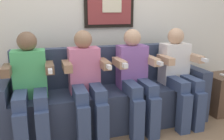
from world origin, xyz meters
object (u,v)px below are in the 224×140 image
(person_left_center, at_px, (86,81))
(couch, at_px, (108,99))
(side_table_right, at_px, (221,93))
(person_right_center, at_px, (136,76))
(person_leftmost, at_px, (30,85))
(person_rightmost, at_px, (179,73))

(person_left_center, bearing_deg, couch, 31.61)
(person_left_center, distance_m, side_table_right, 1.83)
(person_right_center, bearing_deg, person_left_center, 179.95)
(couch, xyz_separation_m, person_leftmost, (-0.82, -0.17, 0.29))
(person_left_center, bearing_deg, person_right_center, -0.05)
(person_leftmost, relative_size, person_left_center, 1.00)
(person_right_center, relative_size, side_table_right, 2.22)
(couch, xyz_separation_m, person_rightmost, (0.82, -0.17, 0.29))
(person_leftmost, bearing_deg, couch, 11.58)
(couch, height_order, person_rightmost, person_rightmost)
(person_left_center, distance_m, person_right_center, 0.55)
(person_leftmost, relative_size, person_right_center, 1.00)
(person_right_center, bearing_deg, couch, 148.36)
(person_rightmost, bearing_deg, side_table_right, 5.01)
(side_table_right, bearing_deg, couch, 175.96)
(person_leftmost, height_order, person_left_center, same)
(couch, distance_m, person_right_center, 0.44)
(person_leftmost, xyz_separation_m, side_table_right, (2.34, 0.06, -0.36))
(person_right_center, xyz_separation_m, person_rightmost, (0.55, 0.00, -0.00))
(person_right_center, relative_size, person_rightmost, 1.00)
(person_rightmost, xyz_separation_m, side_table_right, (0.70, 0.06, -0.36))
(person_left_center, height_order, person_rightmost, same)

